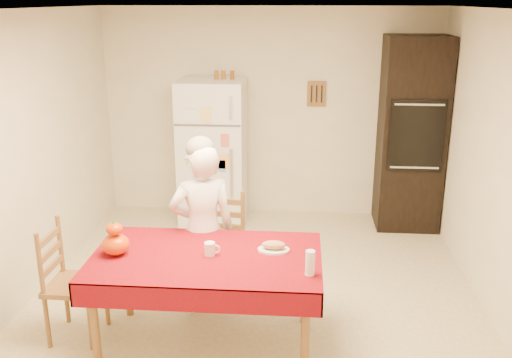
# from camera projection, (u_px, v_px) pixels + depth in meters

# --- Properties ---
(floor) EXTENTS (4.50, 4.50, 0.00)m
(floor) POSITION_uv_depth(u_px,v_px,m) (255.00, 299.00, 5.12)
(floor) COLOR tan
(floor) RESTS_ON ground
(room_shell) EXTENTS (4.02, 4.52, 2.51)m
(room_shell) POSITION_uv_depth(u_px,v_px,m) (255.00, 122.00, 4.63)
(room_shell) COLOR beige
(room_shell) RESTS_ON ground
(refrigerator) EXTENTS (0.75, 0.74, 1.70)m
(refrigerator) POSITION_uv_depth(u_px,v_px,m) (213.00, 152.00, 6.70)
(refrigerator) COLOR white
(refrigerator) RESTS_ON floor
(oven_cabinet) EXTENTS (0.70, 0.62, 2.20)m
(oven_cabinet) POSITION_uv_depth(u_px,v_px,m) (411.00, 134.00, 6.49)
(oven_cabinet) COLOR black
(oven_cabinet) RESTS_ON floor
(dining_table) EXTENTS (1.70, 1.00, 0.76)m
(dining_table) POSITION_uv_depth(u_px,v_px,m) (206.00, 264.00, 4.24)
(dining_table) COLOR brown
(dining_table) RESTS_ON floor
(chair_far) EXTENTS (0.47, 0.45, 0.95)m
(chair_far) POSITION_uv_depth(u_px,v_px,m) (220.00, 240.00, 5.11)
(chair_far) COLOR brown
(chair_far) RESTS_ON floor
(chair_left) EXTENTS (0.40, 0.42, 0.95)m
(chair_left) POSITION_uv_depth(u_px,v_px,m) (66.00, 278.00, 4.42)
(chair_left) COLOR brown
(chair_left) RESTS_ON floor
(seated_woman) EXTENTS (0.62, 0.50, 1.49)m
(seated_woman) POSITION_uv_depth(u_px,v_px,m) (203.00, 231.00, 4.71)
(seated_woman) COLOR white
(seated_woman) RESTS_ON floor
(coffee_mug) EXTENTS (0.08, 0.08, 0.10)m
(coffee_mug) POSITION_uv_depth(u_px,v_px,m) (210.00, 249.00, 4.21)
(coffee_mug) COLOR white
(coffee_mug) RESTS_ON dining_table
(pumpkin_lower) EXTENTS (0.21, 0.21, 0.16)m
(pumpkin_lower) POSITION_uv_depth(u_px,v_px,m) (116.00, 244.00, 4.22)
(pumpkin_lower) COLOR #E76005
(pumpkin_lower) RESTS_ON dining_table
(pumpkin_upper) EXTENTS (0.12, 0.12, 0.09)m
(pumpkin_upper) POSITION_uv_depth(u_px,v_px,m) (114.00, 229.00, 4.18)
(pumpkin_upper) COLOR #DC5105
(pumpkin_upper) RESTS_ON pumpkin_lower
(wine_glass) EXTENTS (0.07, 0.07, 0.18)m
(wine_glass) POSITION_uv_depth(u_px,v_px,m) (310.00, 263.00, 3.90)
(wine_glass) COLOR white
(wine_glass) RESTS_ON dining_table
(bread_plate) EXTENTS (0.24, 0.24, 0.02)m
(bread_plate) POSITION_uv_depth(u_px,v_px,m) (274.00, 250.00, 4.29)
(bread_plate) COLOR white
(bread_plate) RESTS_ON dining_table
(bread_loaf) EXTENTS (0.18, 0.10, 0.06)m
(bread_loaf) POSITION_uv_depth(u_px,v_px,m) (274.00, 245.00, 4.27)
(bread_loaf) COLOR #A97A53
(bread_loaf) RESTS_ON bread_plate
(spice_jar_left) EXTENTS (0.05, 0.05, 0.10)m
(spice_jar_left) POSITION_uv_depth(u_px,v_px,m) (216.00, 75.00, 6.47)
(spice_jar_left) COLOR #96561B
(spice_jar_left) RESTS_ON refrigerator
(spice_jar_mid) EXTENTS (0.05, 0.05, 0.10)m
(spice_jar_mid) POSITION_uv_depth(u_px,v_px,m) (223.00, 75.00, 6.46)
(spice_jar_mid) COLOR #8C5C19
(spice_jar_mid) RESTS_ON refrigerator
(spice_jar_right) EXTENTS (0.05, 0.05, 0.10)m
(spice_jar_right) POSITION_uv_depth(u_px,v_px,m) (232.00, 75.00, 6.45)
(spice_jar_right) COLOR brown
(spice_jar_right) RESTS_ON refrigerator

